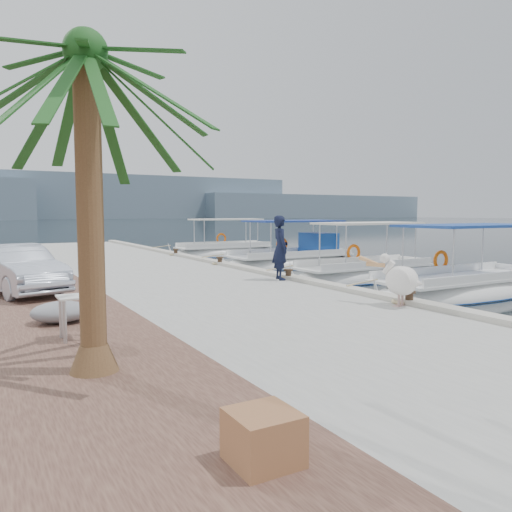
# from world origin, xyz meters

# --- Properties ---
(ground) EXTENTS (400.00, 400.00, 0.00)m
(ground) POSITION_xyz_m (0.00, 0.00, 0.00)
(ground) COLOR black
(ground) RESTS_ON ground
(concrete_quay) EXTENTS (6.00, 40.00, 0.50)m
(concrete_quay) POSITION_xyz_m (-3.00, 5.00, 0.25)
(concrete_quay) COLOR #969691
(concrete_quay) RESTS_ON ground
(quay_curb) EXTENTS (0.44, 40.00, 0.12)m
(quay_curb) POSITION_xyz_m (-0.22, 5.00, 0.56)
(quay_curb) COLOR #ACA899
(quay_curb) RESTS_ON concrete_quay
(cobblestone_strip) EXTENTS (4.00, 40.00, 0.50)m
(cobblestone_strip) POSITION_xyz_m (-8.00, 5.00, 0.25)
(cobblestone_strip) COLOR #50332A
(cobblestone_strip) RESTS_ON ground
(distant_hills) EXTENTS (330.00, 60.00, 18.00)m
(distant_hills) POSITION_xyz_m (29.61, 201.49, 7.61)
(distant_hills) COLOR slate
(distant_hills) RESTS_ON ground
(fishing_caique_b) EXTENTS (7.76, 2.56, 2.83)m
(fishing_caique_b) POSITION_xyz_m (4.46, -1.26, 0.12)
(fishing_caique_b) COLOR white
(fishing_caique_b) RESTS_ON ground
(fishing_caique_c) EXTENTS (6.92, 2.09, 2.83)m
(fishing_caique_c) POSITION_xyz_m (4.05, 2.91, 0.13)
(fishing_caique_c) COLOR white
(fishing_caique_c) RESTS_ON ground
(fishing_caique_d) EXTENTS (7.48, 2.61, 2.83)m
(fishing_caique_d) POSITION_xyz_m (4.44, 8.44, 0.19)
(fishing_caique_d) COLOR white
(fishing_caique_d) RESTS_ON ground
(fishing_caique_e) EXTENTS (7.04, 2.04, 2.83)m
(fishing_caique_e) POSITION_xyz_m (4.11, 15.33, 0.13)
(fishing_caique_e) COLOR white
(fishing_caique_e) RESTS_ON ground
(mooring_bollards) EXTENTS (0.28, 20.28, 0.33)m
(mooring_bollards) POSITION_xyz_m (-0.35, 1.50, 0.69)
(mooring_bollards) COLOR black
(mooring_bollards) RESTS_ON concrete_quay
(pelican) EXTENTS (0.78, 1.50, 1.17)m
(pelican) POSITION_xyz_m (-0.61, -3.45, 1.10)
(pelican) COLOR tan
(pelican) RESTS_ON concrete_quay
(fisherman) EXTENTS (0.64, 0.82, 2.01)m
(fisherman) POSITION_xyz_m (-0.60, 1.58, 1.51)
(fisherman) COLOR black
(fisherman) RESTS_ON concrete_quay
(date_palm) EXTENTS (4.60, 4.60, 5.04)m
(date_palm) POSITION_xyz_m (-7.59, -4.83, 4.60)
(date_palm) COLOR brown
(date_palm) RESTS_ON cobblestone_strip
(parked_car) EXTENTS (2.36, 4.07, 1.27)m
(parked_car) POSITION_xyz_m (-7.96, 2.78, 1.13)
(parked_car) COLOR silver
(parked_car) RESTS_ON cobblestone_strip
(wooden_crate) EXTENTS (0.55, 0.55, 0.44)m
(wooden_crate) POSITION_xyz_m (-6.87, -8.04, 0.72)
(wooden_crate) COLOR brown
(wooden_crate) RESTS_ON cobblestone_strip
(tarp_bundle) EXTENTS (1.10, 0.90, 0.40)m
(tarp_bundle) POSITION_xyz_m (-7.52, -1.47, 0.70)
(tarp_bundle) COLOR gray
(tarp_bundle) RESTS_ON cobblestone_strip
(folding_table) EXTENTS (0.55, 0.55, 0.73)m
(folding_table) POSITION_xyz_m (-7.50, -2.96, 1.02)
(folding_table) COLOR silver
(folding_table) RESTS_ON cobblestone_strip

